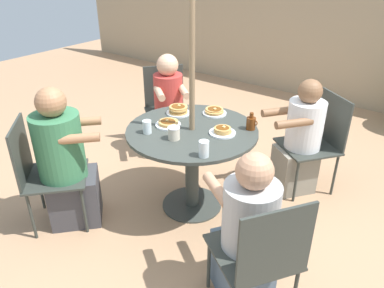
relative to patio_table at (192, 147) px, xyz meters
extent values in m
plane|color=tan|center=(0.00, 0.00, -0.59)|extent=(12.00, 12.00, 0.00)
cube|color=tan|center=(0.00, 3.33, 0.23)|extent=(10.00, 0.06, 1.65)
cylinder|color=#383D38|center=(0.00, 0.00, -0.59)|extent=(0.53, 0.53, 0.01)
cylinder|color=#383D38|center=(0.00, 0.00, -0.23)|extent=(0.12, 0.12, 0.73)
cylinder|color=#383D38|center=(0.00, 0.00, 0.15)|extent=(1.08, 1.08, 0.03)
cylinder|color=#846B4C|center=(0.00, 0.00, 0.48)|extent=(0.04, 0.04, 2.16)
cylinder|color=#333833|center=(-0.76, -0.53, -0.38)|extent=(0.02, 0.02, 0.43)
cylinder|color=#333833|center=(-0.47, -0.80, -0.38)|extent=(0.02, 0.02, 0.43)
cylinder|color=#333833|center=(-1.03, -0.83, -0.38)|extent=(0.02, 0.02, 0.43)
cylinder|color=#333833|center=(-0.74, -1.10, -0.38)|extent=(0.02, 0.02, 0.43)
cube|color=#333833|center=(-0.75, -0.81, -0.16)|extent=(0.66, 0.66, 0.02)
cube|color=#333833|center=(-0.90, -0.98, 0.09)|extent=(0.34, 0.31, 0.47)
cube|color=#3D3D42|center=(-0.67, -0.73, -0.38)|extent=(0.52, 0.53, 0.43)
cylinder|color=#38754C|center=(-0.71, -0.77, 0.10)|extent=(0.37, 0.37, 0.54)
sphere|color=#A3704C|center=(-0.71, -0.77, 0.48)|extent=(0.23, 0.23, 0.23)
cylinder|color=#A3704C|center=(-0.70, -0.53, 0.24)|extent=(0.25, 0.26, 0.07)
cylinder|color=#A3704C|center=(-0.48, -0.74, 0.24)|extent=(0.25, 0.26, 0.07)
cylinder|color=#333833|center=(0.64, -0.67, -0.38)|extent=(0.02, 0.02, 0.43)
cylinder|color=#333833|center=(0.86, -0.34, -0.38)|extent=(0.02, 0.02, 0.43)
cube|color=#333833|center=(0.92, -0.62, -0.16)|extent=(0.65, 0.65, 0.02)
cube|color=#333833|center=(1.11, -0.74, 0.09)|extent=(0.26, 0.38, 0.47)
cube|color=slate|center=(0.83, -0.56, -0.38)|extent=(0.47, 0.46, 0.43)
cylinder|color=#B2B2B2|center=(0.87, -0.58, 0.06)|extent=(0.34, 0.34, 0.45)
sphere|color=tan|center=(0.87, -0.58, 0.38)|extent=(0.22, 0.22, 0.22)
cylinder|color=tan|center=(0.63, -0.59, 0.16)|extent=(0.30, 0.24, 0.07)
cylinder|color=tan|center=(0.78, -0.36, 0.16)|extent=(0.30, 0.24, 0.07)
cylinder|color=#333833|center=(0.71, 0.60, -0.38)|extent=(0.02, 0.02, 0.43)
cylinder|color=#333833|center=(0.39, 0.84, -0.38)|extent=(0.02, 0.02, 0.43)
cylinder|color=#333833|center=(0.95, 0.92, -0.38)|extent=(0.02, 0.02, 0.43)
cylinder|color=#333833|center=(0.63, 1.16, -0.38)|extent=(0.02, 0.02, 0.43)
cube|color=#333833|center=(0.67, 0.88, -0.16)|extent=(0.66, 0.66, 0.02)
cube|color=#333833|center=(0.81, 1.06, 0.09)|extent=(0.36, 0.28, 0.47)
cube|color=gray|center=(0.61, 0.79, -0.38)|extent=(0.45, 0.46, 0.43)
cylinder|color=white|center=(0.64, 0.83, 0.06)|extent=(0.32, 0.32, 0.46)
sphere|color=brown|center=(0.64, 0.83, 0.39)|extent=(0.21, 0.21, 0.21)
cylinder|color=brown|center=(0.62, 0.60, 0.17)|extent=(0.26, 0.30, 0.07)
cylinder|color=brown|center=(0.41, 0.76, 0.17)|extent=(0.26, 0.30, 0.07)
cylinder|color=#333833|center=(-0.58, 0.73, -0.38)|extent=(0.02, 0.02, 0.43)
cylinder|color=#333833|center=(-0.83, 0.42, -0.38)|extent=(0.02, 0.02, 0.43)
cylinder|color=#333833|center=(-0.89, 0.98, -0.38)|extent=(0.02, 0.02, 0.43)
cylinder|color=#333833|center=(-1.14, 0.67, -0.38)|extent=(0.02, 0.02, 0.43)
cube|color=#333833|center=(-0.86, 0.70, -0.16)|extent=(0.66, 0.66, 0.02)
cube|color=#333833|center=(-1.03, 0.84, 0.09)|extent=(0.30, 0.36, 0.47)
cube|color=beige|center=(-0.78, 0.63, -0.38)|extent=(0.43, 0.43, 0.43)
cylinder|color=#B73833|center=(-0.81, 0.66, 0.07)|extent=(0.31, 0.31, 0.47)
sphere|color=#DBA884|center=(-0.81, 0.66, 0.41)|extent=(0.22, 0.22, 0.22)
cylinder|color=#DBA884|center=(-0.59, 0.64, 0.18)|extent=(0.29, 0.25, 0.07)
cylinder|color=#DBA884|center=(-0.75, 0.45, 0.18)|extent=(0.29, 0.25, 0.07)
cylinder|color=white|center=(0.24, 0.08, 0.17)|extent=(0.21, 0.21, 0.01)
cylinder|color=tan|center=(0.24, 0.08, 0.18)|extent=(0.14, 0.14, 0.01)
cylinder|color=tan|center=(0.25, 0.08, 0.19)|extent=(0.13, 0.13, 0.01)
cylinder|color=tan|center=(0.24, 0.07, 0.20)|extent=(0.13, 0.13, 0.01)
cylinder|color=tan|center=(0.24, 0.08, 0.21)|extent=(0.14, 0.14, 0.01)
ellipsoid|color=brown|center=(0.24, 0.08, 0.22)|extent=(0.11, 0.10, 0.00)
cube|color=#F4E084|center=(0.25, 0.08, 0.23)|extent=(0.02, 0.02, 0.01)
cylinder|color=white|center=(-0.29, 0.18, 0.17)|extent=(0.21, 0.21, 0.01)
cylinder|color=tan|center=(-0.28, 0.18, 0.19)|extent=(0.16, 0.16, 0.01)
cylinder|color=tan|center=(-0.29, 0.19, 0.20)|extent=(0.15, 0.15, 0.01)
cylinder|color=tan|center=(-0.28, 0.18, 0.21)|extent=(0.16, 0.16, 0.01)
cylinder|color=tan|center=(-0.29, 0.18, 0.23)|extent=(0.16, 0.16, 0.01)
ellipsoid|color=brown|center=(-0.29, 0.18, 0.24)|extent=(0.12, 0.11, 0.00)
cube|color=#F4E084|center=(-0.28, 0.19, 0.24)|extent=(0.02, 0.02, 0.01)
cylinder|color=white|center=(-0.03, 0.37, 0.17)|extent=(0.21, 0.21, 0.01)
cylinder|color=tan|center=(-0.03, 0.37, 0.18)|extent=(0.17, 0.17, 0.01)
cylinder|color=tan|center=(-0.03, 0.36, 0.20)|extent=(0.17, 0.17, 0.01)
cylinder|color=tan|center=(-0.03, 0.37, 0.21)|extent=(0.16, 0.16, 0.01)
ellipsoid|color=brown|center=(-0.03, 0.37, 0.21)|extent=(0.13, 0.12, 0.00)
cube|color=#F4E084|center=(-0.02, 0.36, 0.22)|extent=(0.03, 0.03, 0.01)
cylinder|color=white|center=(-0.20, -0.07, 0.17)|extent=(0.21, 0.21, 0.01)
cylinder|color=tan|center=(-0.20, -0.07, 0.19)|extent=(0.15, 0.15, 0.01)
cylinder|color=tan|center=(-0.20, -0.06, 0.20)|extent=(0.17, 0.17, 0.01)
ellipsoid|color=brown|center=(-0.20, -0.07, 0.21)|extent=(0.13, 0.12, 0.00)
cube|color=#F4E084|center=(-0.21, -0.07, 0.21)|extent=(0.03, 0.03, 0.01)
cylinder|color=#602D0F|center=(0.38, 0.29, 0.22)|extent=(0.08, 0.08, 0.10)
cylinder|color=#602D0F|center=(0.38, 0.29, 0.29)|extent=(0.03, 0.03, 0.04)
torus|color=#602D0F|center=(0.41, 0.29, 0.23)|extent=(0.05, 0.01, 0.05)
cylinder|color=beige|center=(-0.01, -0.22, 0.21)|extent=(0.09, 0.09, 0.09)
cylinder|color=white|center=(-0.01, -0.22, 0.26)|extent=(0.09, 0.09, 0.01)
cylinder|color=silver|center=(-0.24, -0.27, 0.22)|extent=(0.07, 0.07, 0.11)
cylinder|color=silver|center=(0.33, -0.31, 0.23)|extent=(0.07, 0.07, 0.12)
camera|label=1|loc=(1.64, -2.19, 1.47)|focal=35.00mm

